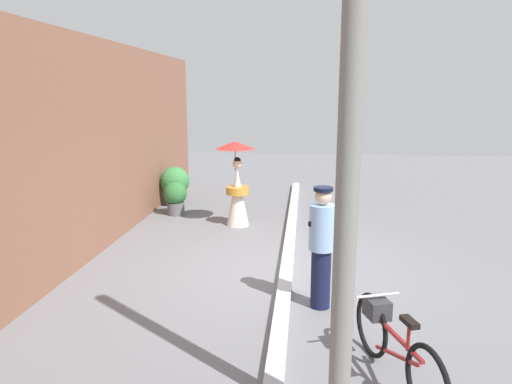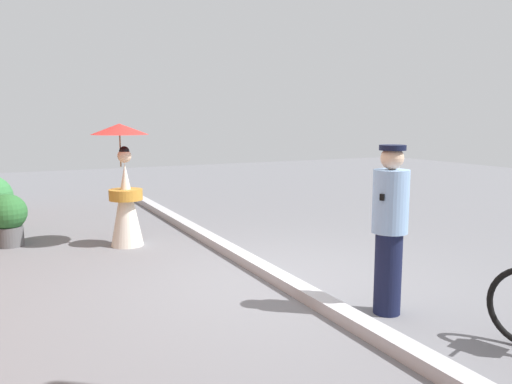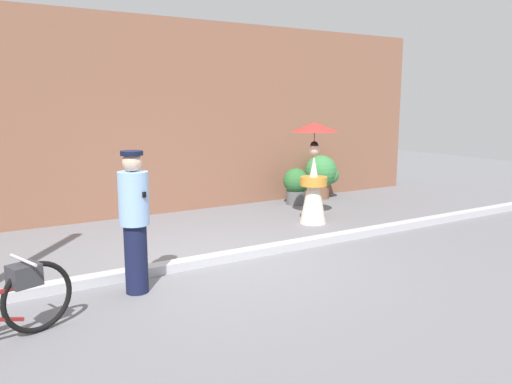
% 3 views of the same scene
% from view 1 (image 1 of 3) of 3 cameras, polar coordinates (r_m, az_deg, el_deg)
% --- Properties ---
extents(ground_plane, '(30.00, 30.00, 0.00)m').
position_cam_1_polar(ground_plane, '(7.76, 3.77, -9.36)').
color(ground_plane, slate).
extents(building_wall, '(14.00, 0.40, 3.76)m').
position_cam_1_polar(building_wall, '(8.23, -21.75, 4.56)').
color(building_wall, brown).
rests_on(building_wall, ground_plane).
extents(sidewalk_curb, '(14.00, 0.20, 0.12)m').
position_cam_1_polar(sidewalk_curb, '(7.74, 3.77, -8.94)').
color(sidewalk_curb, '#B2B2B7').
rests_on(sidewalk_curb, ground_plane).
extents(bicycle_near_officer, '(1.70, 0.67, 0.78)m').
position_cam_1_polar(bicycle_near_officer, '(5.06, 16.22, -17.03)').
color(bicycle_near_officer, black).
rests_on(bicycle_near_officer, ground_plane).
extents(person_officer, '(0.34, 0.37, 1.64)m').
position_cam_1_polar(person_officer, '(6.24, 7.95, -6.33)').
color(person_officer, '#141938').
rests_on(person_officer, ground_plane).
extents(person_with_parasol, '(0.83, 0.83, 1.82)m').
position_cam_1_polar(person_with_parasol, '(10.05, -2.32, 1.10)').
color(person_with_parasol, silver).
rests_on(person_with_parasol, ground_plane).
extents(potted_plant_by_door, '(0.56, 0.54, 0.78)m').
position_cam_1_polar(potted_plant_by_door, '(11.20, -9.65, -0.54)').
color(potted_plant_by_door, '#59595B').
rests_on(potted_plant_by_door, ground_plane).
extents(potted_plant_small, '(0.75, 0.73, 0.99)m').
position_cam_1_polar(potted_plant_small, '(12.08, -9.69, 1.03)').
color(potted_plant_small, brown).
rests_on(potted_plant_small, ground_plane).
extents(utility_pole, '(0.18, 0.18, 4.80)m').
position_cam_1_polar(utility_pole, '(3.57, 11.18, 5.09)').
color(utility_pole, slate).
rests_on(utility_pole, ground_plane).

